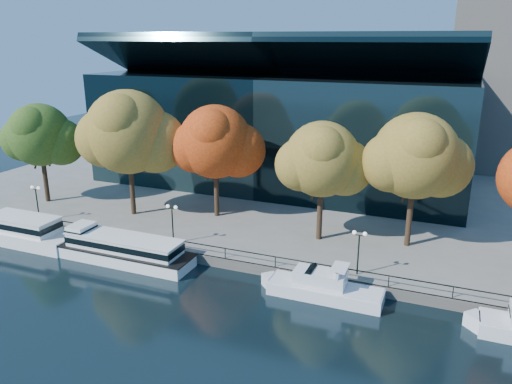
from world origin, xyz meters
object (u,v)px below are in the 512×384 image
at_px(tree_0, 41,136).
at_px(tree_3, 323,161).
at_px(tree_4, 417,158).
at_px(lamp_1, 172,215).
at_px(tour_boat, 117,247).
at_px(tree_2, 216,144).
at_px(cruiser_near, 320,286).
at_px(tree_1, 129,134).
at_px(lamp_0, 36,195).
at_px(large_vessel, 20,230).
at_px(lamp_2, 359,243).

xyz_separation_m(tree_0, tree_3, (35.01, 0.82, -0.07)).
bearing_deg(tree_4, lamp_1, -159.64).
bearing_deg(tour_boat, tree_2, 69.13).
xyz_separation_m(tour_boat, tree_0, (-17.41, 9.38, 7.97)).
height_order(tree_0, tree_3, tree_0).
height_order(tour_boat, cruiser_near, tour_boat).
bearing_deg(tree_1, tree_0, -179.72).
relative_size(tree_1, lamp_0, 3.57).
distance_m(tour_boat, tree_2, 15.74).
relative_size(tour_boat, tree_4, 1.25).
bearing_deg(tour_boat, lamp_1, 41.39).
bearing_deg(lamp_1, cruiser_near, -11.67).
distance_m(large_vessel, lamp_1, 17.00).
bearing_deg(tree_1, tree_4, 4.49).
bearing_deg(cruiser_near, tree_4, 62.68).
relative_size(tree_3, lamp_1, 3.01).
distance_m(cruiser_near, tree_0, 39.63).
distance_m(tree_1, tree_2, 9.85).
xyz_separation_m(tree_3, lamp_1, (-13.43, -6.53, -5.25)).
distance_m(tree_0, tree_2, 22.44).
bearing_deg(tree_1, lamp_1, -33.67).
height_order(tree_1, tree_2, tree_1).
relative_size(tour_boat, tree_2, 1.29).
xyz_separation_m(tree_1, lamp_0, (-8.84, -5.77, -6.50)).
xyz_separation_m(tree_2, lamp_1, (-0.63, -8.90, -5.53)).
height_order(tree_2, tree_4, tree_4).
distance_m(lamp_0, lamp_2, 36.00).
bearing_deg(tree_3, cruiser_near, -74.87).
bearing_deg(tree_3, tree_1, -178.03).
bearing_deg(lamp_2, tree_0, 171.90).
xyz_separation_m(tour_boat, tree_3, (17.60, 10.20, 7.90)).
bearing_deg(tree_1, cruiser_near, -20.17).
distance_m(lamp_1, lamp_2, 18.50).
height_order(tour_boat, lamp_0, lamp_0).
height_order(tree_2, lamp_1, tree_2).
xyz_separation_m(tour_boat, tree_4, (26.20, 11.85, 8.60)).
bearing_deg(lamp_0, large_vessel, -73.27).
height_order(lamp_0, lamp_1, same).
bearing_deg(lamp_1, lamp_0, 180.00).
relative_size(large_vessel, lamp_1, 3.44).
height_order(tree_1, tree_3, tree_1).
height_order(tour_boat, tree_2, tree_2).
bearing_deg(lamp_1, large_vessel, -166.94).
xyz_separation_m(cruiser_near, tree_4, (5.94, 11.50, 8.98)).
height_order(tree_3, lamp_2, tree_3).
distance_m(tree_1, tree_3, 22.14).
bearing_deg(large_vessel, tree_2, 36.77).
relative_size(tree_4, lamp_0, 3.28).
relative_size(cruiser_near, lamp_1, 2.62).
height_order(cruiser_near, tree_4, tree_4).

